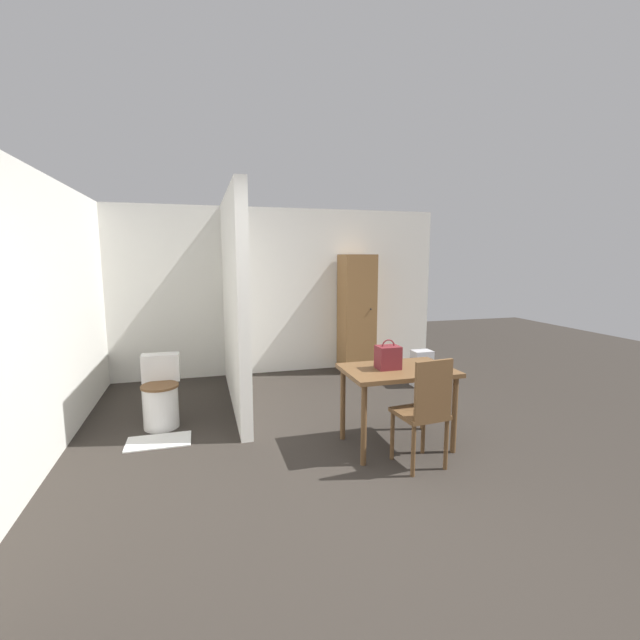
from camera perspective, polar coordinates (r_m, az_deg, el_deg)
ground_plane at (r=3.18m, az=5.31°, el=-25.56°), size 16.00×16.00×0.00m
wall_back at (r=6.57m, az=-7.27°, el=3.77°), size 5.47×0.12×2.50m
wall_left at (r=4.66m, az=-32.20°, el=0.63°), size 0.12×4.96×2.50m
partition_wall at (r=5.23m, az=-11.44°, el=2.48°), size 0.12×2.47×2.50m
dining_table at (r=4.08m, az=10.29°, el=-7.69°), size 1.00×0.67×0.75m
wooden_chair at (r=3.74m, az=13.79°, el=-11.48°), size 0.42×0.42×0.96m
toilet at (r=4.89m, az=-20.46°, el=-9.42°), size 0.39×0.53×0.73m
handbag at (r=4.00m, az=9.06°, el=-4.91°), size 0.21×0.17×0.28m
wooden_cabinet at (r=6.66m, az=4.90°, el=0.88°), size 0.50×0.48×1.81m
bath_mat at (r=4.58m, az=-20.70°, el=-14.89°), size 0.60×0.35×0.01m
space_heater at (r=6.11m, az=13.39°, el=-6.27°), size 0.27×0.20×0.50m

